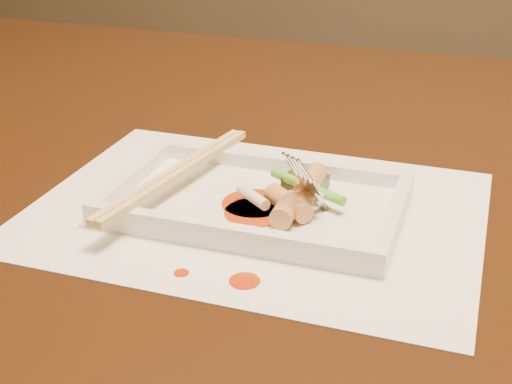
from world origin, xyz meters
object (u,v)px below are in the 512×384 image
(table, at_px, (270,221))
(placemat, at_px, (256,211))
(chopstick_a, at_px, (172,172))
(fork, at_px, (341,127))
(plate_base, at_px, (256,206))

(table, bearing_deg, placemat, -76.90)
(chopstick_a, bearing_deg, fork, 6.75)
(plate_base, xyz_separation_m, chopstick_a, (-0.08, -0.00, 0.02))
(placemat, distance_m, plate_base, 0.00)
(chopstick_a, relative_size, fork, 1.64)
(plate_base, bearing_deg, fork, 14.42)
(placemat, xyz_separation_m, fork, (0.07, 0.02, 0.08))
(table, xyz_separation_m, placemat, (0.04, -0.17, 0.10))
(table, bearing_deg, plate_base, -76.90)
(table, height_order, plate_base, plate_base)
(table, xyz_separation_m, plate_base, (0.04, -0.17, 0.11))
(placemat, xyz_separation_m, chopstick_a, (-0.08, -0.00, 0.03))
(fork, bearing_deg, plate_base, -165.58)
(placemat, bearing_deg, fork, 14.42)
(plate_base, bearing_deg, table, 103.10)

